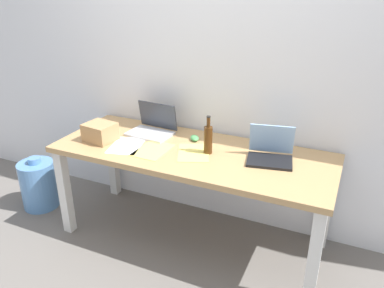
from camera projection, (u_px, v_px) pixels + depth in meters
The scene contains 12 objects.
ground_plane at pixel (192, 237), 2.98m from camera, with size 8.00×8.00×0.00m, color slate.
back_wall at pixel (216, 57), 2.81m from camera, with size 5.20×0.08×2.60m, color white.
desk at pixel (192, 162), 2.72m from camera, with size 1.95×0.75×0.73m.
laptop_left at pixel (153, 127), 2.96m from camera, with size 0.35×0.27×0.22m.
laptop_right at pixel (270, 153), 2.53m from camera, with size 0.33×0.29×0.22m.
beer_bottle at pixel (208, 139), 2.61m from camera, with size 0.06×0.06×0.27m.
computer_mouse at pixel (195, 138), 2.84m from camera, with size 0.06×0.10×0.03m, color #4C9E56.
cardboard_box at pixel (100, 132), 2.82m from camera, with size 0.21×0.18×0.13m, color tan.
paper_sheet_center at pixel (193, 153), 2.65m from camera, with size 0.21×0.30×0.00m, color #F4E06B.
paper_sheet_front_left at pixel (126, 146), 2.75m from camera, with size 0.21×0.30×0.00m, color white.
paper_yellow_folder at pixel (153, 150), 2.69m from camera, with size 0.21×0.30×0.00m, color #F4E06B.
water_cooler_jug at pixel (39, 184), 3.30m from camera, with size 0.30×0.30×0.46m.
Camera 1 is at (1.00, -2.22, 1.86)m, focal length 36.13 mm.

